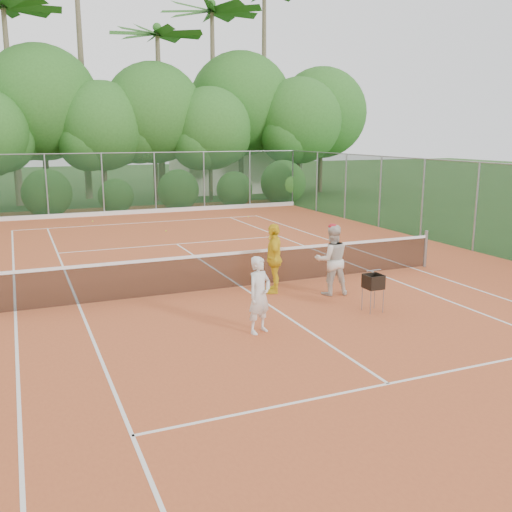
{
  "coord_description": "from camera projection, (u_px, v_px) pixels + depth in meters",
  "views": [
    {
      "loc": [
        -5.3,
        -13.4,
        3.97
      ],
      "look_at": [
        -0.1,
        -1.2,
        1.1
      ],
      "focal_mm": 40.0,
      "sensor_mm": 36.0,
      "label": 1
    }
  ],
  "objects": [
    {
      "name": "stray_ball_b",
      "position": [
        93.0,
        221.0,
        25.82
      ],
      "size": [
        0.07,
        0.07,
        0.07
      ],
      "primitive_type": "sphere",
      "color": "#CFD531",
      "rests_on": "clay_court"
    },
    {
      "name": "stray_ball_c",
      "position": [
        248.0,
        217.0,
        27.18
      ],
      "size": [
        0.07,
        0.07,
        0.07
      ],
      "primitive_type": "sphere",
      "color": "yellow",
      "rests_on": "clay_court"
    },
    {
      "name": "tennis_net",
      "position": [
        242.0,
        268.0,
        14.81
      ],
      "size": [
        11.97,
        0.1,
        1.1
      ],
      "color": "gray",
      "rests_on": "clay_court"
    },
    {
      "name": "player_yellow",
      "position": [
        274.0,
        258.0,
        14.27
      ],
      "size": [
        0.76,
        1.11,
        1.76
      ],
      "primitive_type": "imported",
      "rotation": [
        0.0,
        0.0,
        -1.93
      ],
      "color": "yellow",
      "rests_on": "clay_court"
    },
    {
      "name": "tropical_treeline",
      "position": [
        134.0,
        112.0,
        32.57
      ],
      "size": [
        32.1,
        8.49,
        15.03
      ],
      "color": "brown",
      "rests_on": "ground"
    },
    {
      "name": "ball_hopper",
      "position": [
        373.0,
        282.0,
        12.74
      ],
      "size": [
        0.38,
        0.38,
        0.86
      ],
      "rotation": [
        0.0,
        0.0,
        0.16
      ],
      "color": "gray",
      "rests_on": "clay_court"
    },
    {
      "name": "player_white",
      "position": [
        259.0,
        295.0,
        11.37
      ],
      "size": [
        0.67,
        0.57,
        1.57
      ],
      "primitive_type": "imported",
      "rotation": [
        0.0,
        0.0,
        0.41
      ],
      "color": "silver",
      "rests_on": "clay_court"
    },
    {
      "name": "ground",
      "position": [
        242.0,
        288.0,
        14.92
      ],
      "size": [
        120.0,
        120.0,
        0.0
      ],
      "primitive_type": "plane",
      "color": "#24491A",
      "rests_on": "ground"
    },
    {
      "name": "player_center_grp",
      "position": [
        332.0,
        260.0,
        14.08
      ],
      "size": [
        0.98,
        0.84,
        1.79
      ],
      "color": "silver",
      "rests_on": "clay_court"
    },
    {
      "name": "fence_back",
      "position": [
        129.0,
        184.0,
        28.09
      ],
      "size": [
        18.07,
        0.07,
        3.0
      ],
      "color": "#19381E",
      "rests_on": "clay_court"
    },
    {
      "name": "clay_court",
      "position": [
        242.0,
        287.0,
        14.92
      ],
      "size": [
        18.0,
        36.0,
        0.02
      ],
      "primitive_type": "cube",
      "color": "#BC562B",
      "rests_on": "ground"
    },
    {
      "name": "court_markings",
      "position": [
        242.0,
        287.0,
        14.92
      ],
      "size": [
        11.03,
        23.83,
        0.01
      ],
      "color": "white",
      "rests_on": "clay_court"
    },
    {
      "name": "club_building",
      "position": [
        235.0,
        169.0,
        39.63
      ],
      "size": [
        8.0,
        5.0,
        3.0
      ],
      "primitive_type": "cube",
      "color": "beige",
      "rests_on": "ground"
    },
    {
      "name": "stray_ball_a",
      "position": [
        166.0,
        231.0,
        23.28
      ],
      "size": [
        0.07,
        0.07,
        0.07
      ],
      "primitive_type": "sphere",
      "color": "#C2CE30",
      "rests_on": "clay_court"
    }
  ]
}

